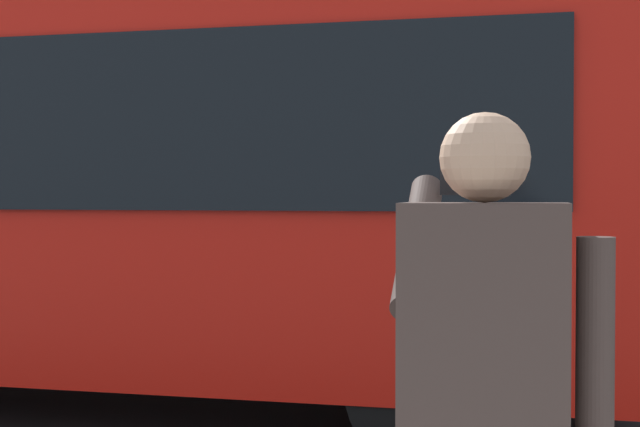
% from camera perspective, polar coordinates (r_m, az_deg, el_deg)
% --- Properties ---
extents(ground_plane, '(60.00, 60.00, 0.00)m').
position_cam_1_polar(ground_plane, '(6.93, 12.06, -12.54)').
color(ground_plane, '#232326').
extents(red_bus, '(9.05, 2.54, 3.08)m').
position_cam_1_polar(red_bus, '(7.32, -16.18, 1.47)').
color(red_bus, red).
rests_on(red_bus, ground_plane).
extents(pedestrian_photographer, '(0.53, 0.52, 1.70)m').
position_cam_1_polar(pedestrian_photographer, '(2.27, 10.50, -11.75)').
color(pedestrian_photographer, '#4C4238').
rests_on(pedestrian_photographer, sidewalk_curb).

